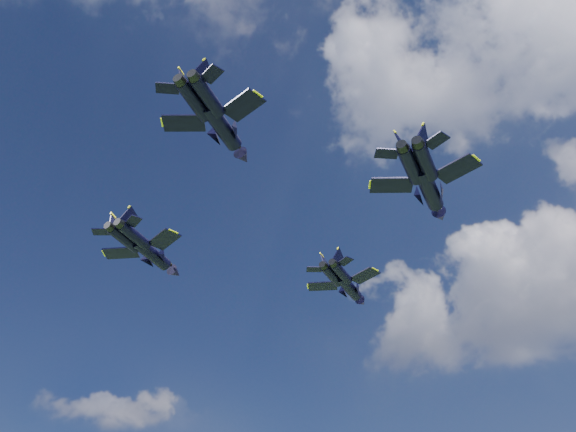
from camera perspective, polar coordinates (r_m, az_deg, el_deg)
The scene contains 4 objects.
jet_lead at distance 110.81m, azimuth 4.89°, elevation -5.66°, with size 11.66×15.16×3.60m.
jet_left at distance 99.31m, azimuth -10.58°, elevation -3.03°, with size 12.15×15.74×3.74m.
jet_right at distance 88.89m, azimuth 11.13°, elevation 2.04°, with size 13.40×17.75×4.18m.
jet_slot at distance 78.95m, azimuth -5.12°, elevation 6.89°, with size 11.86×15.75×3.71m.
Camera 1 is at (48.20, -55.19, 3.29)m, focal length 45.00 mm.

